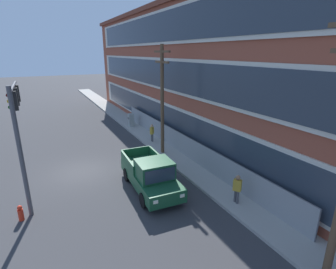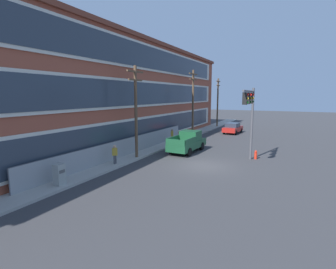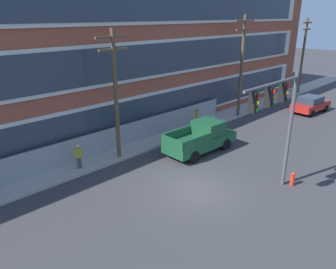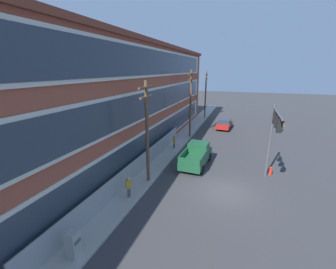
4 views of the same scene
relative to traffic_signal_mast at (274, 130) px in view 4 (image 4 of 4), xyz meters
name	(u,v)px [view 4 (image 4 of 4)]	position (x,y,z in m)	size (l,w,h in m)	color
ground_plane	(226,192)	(-2.39, 2.97, -4.51)	(160.00, 160.00, 0.00)	#38383A
sidewalk_building_side	(143,177)	(-2.39, 9.77, -4.43)	(80.00, 2.20, 0.16)	#9E9B93
brick_mill_building	(83,104)	(-1.05, 16.25, 1.27)	(52.61, 11.36, 11.55)	brown
chain_link_fence	(137,167)	(-2.26, 10.36, -3.64)	(22.61, 0.06, 1.72)	gray
traffic_signal_mast	(274,130)	(0.00, 0.00, 0.00)	(4.78, 0.43, 6.23)	#4C4C51
pickup_truck_dark_green	(197,155)	(1.90, 6.13, -3.55)	(5.44, 2.28, 2.05)	#194C2D
sedan_red	(224,124)	(16.58, 4.92, -3.71)	(4.44, 2.22, 1.56)	#AD1E19
utility_pole_near_corner	(147,129)	(-2.82, 9.11, -0.03)	(2.35, 0.26, 8.09)	brown
utility_pole_midblock	(191,101)	(10.40, 8.88, 0.40)	(2.72, 0.26, 8.80)	brown
utility_pole_far_east	(206,93)	(23.31, 9.17, 0.13)	(2.19, 0.26, 8.45)	brown
electrical_cabinet	(74,245)	(-11.03, 9.40, -3.78)	(0.59, 0.55, 1.47)	#939993
pedestrian_near_cabinet	(174,141)	(5.26, 9.46, -3.54)	(0.47, 0.42, 1.69)	#4C4C51
pedestrian_by_fence	(129,186)	(-5.54, 9.40, -3.54)	(0.45, 0.45, 1.69)	#4C4C51
fire_hydrant	(271,171)	(1.75, -0.41, -4.13)	(0.24, 0.24, 0.78)	red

